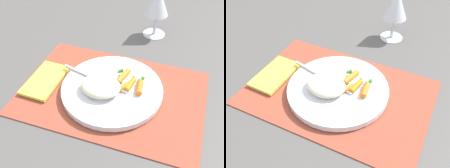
{
  "view_description": "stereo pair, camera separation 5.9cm",
  "coord_description": "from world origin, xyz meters",
  "views": [
    {
      "loc": [
        0.15,
        -0.43,
        0.46
      ],
      "look_at": [
        0.0,
        0.0,
        0.03
      ],
      "focal_mm": 41.88,
      "sensor_mm": 36.0,
      "label": 1
    },
    {
      "loc": [
        0.2,
        -0.41,
        0.46
      ],
      "look_at": [
        0.0,
        0.0,
        0.03
      ],
      "focal_mm": 41.88,
      "sensor_mm": 36.0,
      "label": 2
    }
  ],
  "objects": [
    {
      "name": "ground_plane",
      "position": [
        0.0,
        0.0,
        0.0
      ],
      "size": [
        2.4,
        2.4,
        0.0
      ],
      "primitive_type": "plane",
      "color": "#565451"
    },
    {
      "name": "placemat",
      "position": [
        0.0,
        0.0,
        0.0
      ],
      "size": [
        0.45,
        0.3,
        0.01
      ],
      "primitive_type": "cube",
      "color": "#9E4733",
      "rests_on": "ground_plane"
    },
    {
      "name": "plate",
      "position": [
        0.0,
        0.0,
        0.01
      ],
      "size": [
        0.25,
        0.25,
        0.02
      ],
      "primitive_type": "cylinder",
      "color": "white",
      "rests_on": "placemat"
    },
    {
      "name": "rice_mound",
      "position": [
        -0.02,
        -0.02,
        0.04
      ],
      "size": [
        0.1,
        0.08,
        0.03
      ],
      "primitive_type": "ellipsoid",
      "color": "beige",
      "rests_on": "plate"
    },
    {
      "name": "carrot_portion",
      "position": [
        0.04,
        0.02,
        0.03
      ],
      "size": [
        0.07,
        0.08,
        0.02
      ],
      "color": "orange",
      "rests_on": "plate"
    },
    {
      "name": "pea_scatter",
      "position": [
        0.03,
        0.04,
        0.03
      ],
      "size": [
        0.07,
        0.07,
        0.01
      ],
      "color": "green",
      "rests_on": "plate"
    },
    {
      "name": "fork",
      "position": [
        -0.03,
        0.01,
        0.02
      ],
      "size": [
        0.19,
        0.06,
        0.01
      ],
      "color": "#BABABA",
      "rests_on": "plate"
    },
    {
      "name": "wine_glass",
      "position": [
        0.04,
        0.3,
        0.11
      ],
      "size": [
        0.07,
        0.07,
        0.15
      ],
      "color": "silver",
      "rests_on": "ground_plane"
    },
    {
      "name": "napkin",
      "position": [
        -0.17,
        -0.02,
        0.01
      ],
      "size": [
        0.08,
        0.13,
        0.01
      ],
      "primitive_type": "cube",
      "rotation": [
        0.0,
        0.0,
        -0.03
      ],
      "color": "#EAE54C",
      "rests_on": "placemat"
    }
  ]
}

